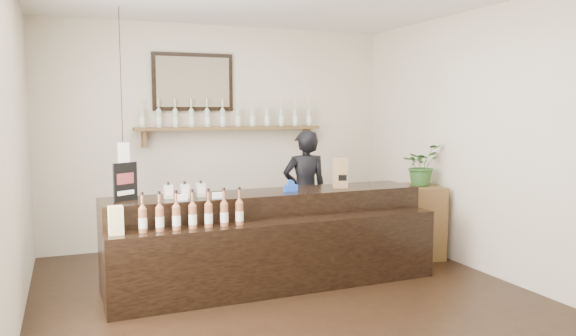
# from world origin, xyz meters

# --- Properties ---
(ground) EXTENTS (5.00, 5.00, 0.00)m
(ground) POSITION_xyz_m (0.00, 0.00, 0.00)
(ground) COLOR black
(ground) RESTS_ON ground
(room_shell) EXTENTS (5.00, 5.00, 5.00)m
(room_shell) POSITION_xyz_m (0.00, 0.00, 1.70)
(room_shell) COLOR beige
(room_shell) RESTS_ON ground
(back_wall_decor) EXTENTS (2.66, 0.96, 1.69)m
(back_wall_decor) POSITION_xyz_m (-0.15, 2.37, 1.76)
(back_wall_decor) COLOR brown
(back_wall_decor) RESTS_ON ground
(counter) EXTENTS (3.27, 0.96, 1.06)m
(counter) POSITION_xyz_m (0.01, 0.58, 0.43)
(counter) COLOR black
(counter) RESTS_ON ground
(promo_sign) EXTENTS (0.22, 0.14, 0.35)m
(promo_sign) POSITION_xyz_m (-1.37, 0.66, 1.08)
(promo_sign) COLOR black
(promo_sign) RESTS_ON counter
(paper_bag) EXTENTS (0.17, 0.14, 0.31)m
(paper_bag) POSITION_xyz_m (0.83, 0.70, 1.07)
(paper_bag) COLOR olive
(paper_bag) RESTS_ON counter
(tape_dispenser) EXTENTS (0.14, 0.05, 0.12)m
(tape_dispenser) POSITION_xyz_m (0.25, 0.65, 0.96)
(tape_dispenser) COLOR blue
(tape_dispenser) RESTS_ON counter
(side_cabinet) EXTENTS (0.51, 0.64, 0.85)m
(side_cabinet) POSITION_xyz_m (2.00, 0.92, 0.42)
(side_cabinet) COLOR brown
(side_cabinet) RESTS_ON ground
(potted_plant) EXTENTS (0.55, 0.52, 0.49)m
(potted_plant) POSITION_xyz_m (2.00, 0.92, 1.09)
(potted_plant) COLOR #2C5923
(potted_plant) RESTS_ON side_cabinet
(shopkeeper) EXTENTS (0.66, 0.47, 1.69)m
(shopkeeper) POSITION_xyz_m (0.79, 1.55, 0.84)
(shopkeeper) COLOR black
(shopkeeper) RESTS_ON ground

